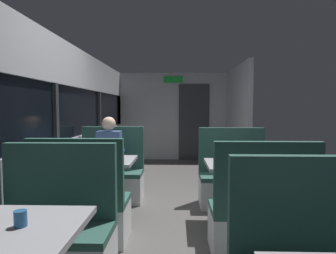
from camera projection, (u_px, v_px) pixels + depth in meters
ground_plane at (169, 218)px, 3.75m from camera, size 3.30×9.20×0.02m
carriage_window_panel_left at (54, 130)px, 3.72m from camera, size 0.09×8.48×2.30m
carriage_end_bulkhead at (175, 117)px, 7.85m from camera, size 2.90×0.11×2.30m
carriage_aisle_panel_right at (237, 118)px, 6.62m from camera, size 0.08×2.40×2.30m
dining_table_near_window at (0, 244)px, 1.65m from camera, size 0.90×0.70×0.74m
bench_near_window_facing_entry at (54, 241)px, 2.37m from camera, size 0.95×0.50×1.10m
dining_table_mid_window at (99, 167)px, 3.73m from camera, size 0.90×0.70×0.74m
bench_mid_window_facing_end at (81, 211)px, 3.06m from camera, size 0.95×0.50×1.10m
bench_mid_window_facing_entry at (111, 178)px, 4.45m from camera, size 0.95×0.50×1.10m
dining_table_rear_aisle at (245, 172)px, 3.48m from camera, size 0.90×0.70×0.74m
bench_rear_aisle_facing_end at (261, 220)px, 2.81m from camera, size 0.95×0.50×1.10m
bench_rear_aisle_facing_entry at (233, 183)px, 4.20m from camera, size 0.95×0.50×1.10m
seated_passenger at (110, 166)px, 4.36m from camera, size 0.47×0.55×1.26m
coffee_cup_primary at (20, 219)px, 1.63m from camera, size 0.07×0.07×0.09m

